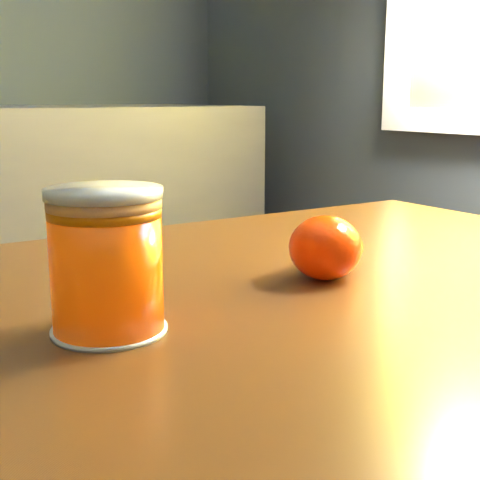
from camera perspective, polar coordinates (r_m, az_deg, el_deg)
table at (r=0.70m, az=3.79°, el=-11.33°), size 1.02×0.73×0.74m
juice_glass at (r=0.53m, az=-11.31°, el=-1.87°), size 0.09×0.09×0.11m
orange_front at (r=0.69m, az=7.29°, el=-0.65°), size 0.09×0.09×0.07m
orange_back at (r=0.73m, az=8.14°, el=-0.51°), size 0.06×0.06×0.05m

